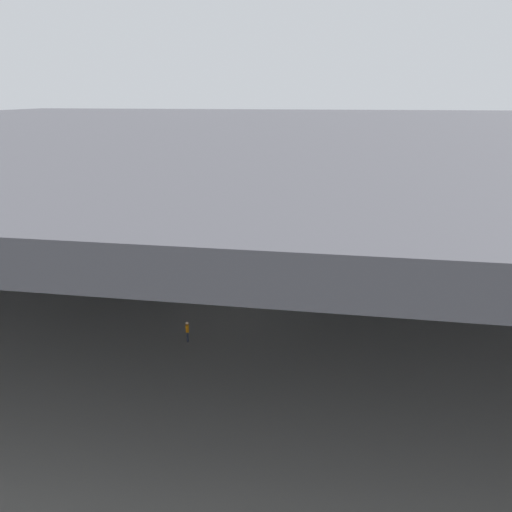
% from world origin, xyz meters
% --- Properties ---
extents(ground_plane, '(110.00, 110.00, 0.00)m').
position_xyz_m(ground_plane, '(0.00, 0.00, 0.00)').
color(ground_plane, gray).
extents(hangar_structure, '(121.00, 99.00, 14.33)m').
position_xyz_m(hangar_structure, '(-0.05, 13.75, 13.71)').
color(hangar_structure, '#4C4F54').
rests_on(hangar_structure, ground_plane).
extents(airplane_main, '(32.59, 33.54, 10.63)m').
position_xyz_m(airplane_main, '(-0.33, 4.91, 3.30)').
color(airplane_main, white).
rests_on(airplane_main, ground_plane).
extents(boarding_stairs, '(4.16, 1.93, 4.48)m').
position_xyz_m(boarding_stairs, '(-1.97, -4.30, 0.72)').
color(boarding_stairs, slate).
rests_on(boarding_stairs, ground_plane).
extents(crew_worker_near_nose, '(0.31, 0.53, 1.58)m').
position_xyz_m(crew_worker_near_nose, '(-3.55, -12.97, 0.89)').
color(crew_worker_near_nose, '#232838').
rests_on(crew_worker_near_nose, ground_plane).
extents(crew_worker_by_stairs, '(0.55, 0.25, 1.58)m').
position_xyz_m(crew_worker_by_stairs, '(-3.40, -1.61, 0.90)').
color(crew_worker_by_stairs, '#232838').
rests_on(crew_worker_by_stairs, ground_plane).
extents(airplane_distant, '(35.35, 34.77, 11.22)m').
position_xyz_m(airplane_distant, '(-30.40, 41.80, 3.41)').
color(airplane_distant, white).
rests_on(airplane_distant, ground_plane).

